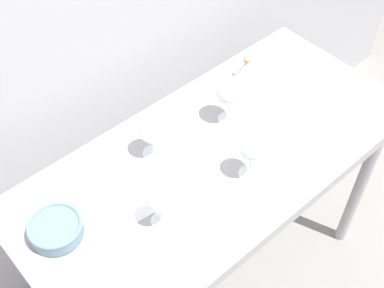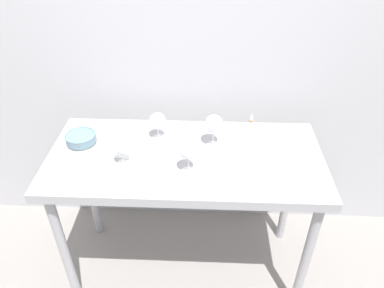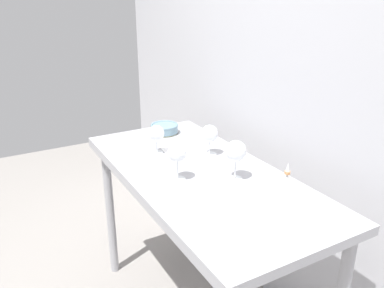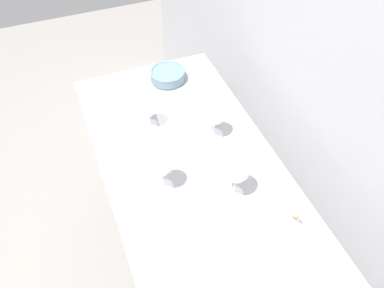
{
  "view_description": "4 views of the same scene",
  "coord_description": "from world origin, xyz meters",
  "px_view_note": "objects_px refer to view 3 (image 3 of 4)",
  "views": [
    {
      "loc": [
        -0.79,
        -0.78,
        2.21
      ],
      "look_at": [
        -0.07,
        0.03,
        0.97
      ],
      "focal_mm": 48.29,
      "sensor_mm": 36.0,
      "label": 1
    },
    {
      "loc": [
        0.1,
        -1.48,
        2.04
      ],
      "look_at": [
        0.04,
        -0.04,
        0.99
      ],
      "focal_mm": 34.3,
      "sensor_mm": 36.0,
      "label": 2
    },
    {
      "loc": [
        1.41,
        -0.85,
        1.67
      ],
      "look_at": [
        -0.08,
        -0.01,
        1.01
      ],
      "focal_mm": 36.89,
      "sensor_mm": 36.0,
      "label": 3
    },
    {
      "loc": [
        0.88,
        -0.36,
        2.07
      ],
      "look_at": [
        -0.05,
        -0.0,
        1.01
      ],
      "focal_mm": 37.72,
      "sensor_mm": 36.0,
      "label": 4
    }
  ],
  "objects_px": {
    "tasting_bowl": "(164,128)",
    "wine_glass_far_left": "(210,134)",
    "wine_glass_near_left": "(156,134)",
    "wine_glass_far_right": "(236,152)",
    "decanter_funnel": "(286,183)",
    "wine_glass_near_center": "(177,154)",
    "tasting_sheet_upper": "(185,146)"
  },
  "relations": [
    {
      "from": "wine_glass_near_left",
      "to": "tasting_bowl",
      "type": "bearing_deg",
      "value": 147.06
    },
    {
      "from": "wine_glass_near_center",
      "to": "decanter_funnel",
      "type": "xyz_separation_m",
      "value": [
        0.32,
        0.34,
        -0.08
      ]
    },
    {
      "from": "wine_glass_far_right",
      "to": "wine_glass_near_left",
      "type": "bearing_deg",
      "value": -158.73
    },
    {
      "from": "wine_glass_far_left",
      "to": "wine_glass_near_center",
      "type": "distance_m",
      "value": 0.32
    },
    {
      "from": "wine_glass_far_right",
      "to": "tasting_sheet_upper",
      "type": "bearing_deg",
      "value": -179.45
    },
    {
      "from": "wine_glass_near_center",
      "to": "tasting_sheet_upper",
      "type": "distance_m",
      "value": 0.42
    },
    {
      "from": "wine_glass_far_right",
      "to": "decanter_funnel",
      "type": "bearing_deg",
      "value": 29.21
    },
    {
      "from": "wine_glass_near_center",
      "to": "tasting_bowl",
      "type": "xyz_separation_m",
      "value": [
        -0.58,
        0.22,
        -0.09
      ]
    },
    {
      "from": "wine_glass_near_center",
      "to": "wine_glass_near_left",
      "type": "relative_size",
      "value": 1.15
    },
    {
      "from": "wine_glass_near_left",
      "to": "wine_glass_far_left",
      "type": "bearing_deg",
      "value": 56.01
    },
    {
      "from": "tasting_bowl",
      "to": "decanter_funnel",
      "type": "distance_m",
      "value": 0.91
    },
    {
      "from": "wine_glass_far_left",
      "to": "wine_glass_near_left",
      "type": "distance_m",
      "value": 0.27
    },
    {
      "from": "wine_glass_far_right",
      "to": "wine_glass_near_left",
      "type": "distance_m",
      "value": 0.48
    },
    {
      "from": "wine_glass_near_left",
      "to": "decanter_funnel",
      "type": "distance_m",
      "value": 0.71
    },
    {
      "from": "wine_glass_near_left",
      "to": "tasting_sheet_upper",
      "type": "xyz_separation_m",
      "value": [
        -0.01,
        0.17,
        -0.1
      ]
    },
    {
      "from": "tasting_bowl",
      "to": "wine_glass_far_right",
      "type": "bearing_deg",
      "value": 0.55
    },
    {
      "from": "wine_glass_near_center",
      "to": "wine_glass_far_right",
      "type": "distance_m",
      "value": 0.25
    },
    {
      "from": "wine_glass_far_left",
      "to": "tasting_bowl",
      "type": "bearing_deg",
      "value": -172.1
    },
    {
      "from": "tasting_bowl",
      "to": "wine_glass_far_left",
      "type": "bearing_deg",
      "value": 7.9
    },
    {
      "from": "wine_glass_near_left",
      "to": "tasting_bowl",
      "type": "distance_m",
      "value": 0.31
    },
    {
      "from": "wine_glass_far_left",
      "to": "tasting_bowl",
      "type": "height_order",
      "value": "wine_glass_far_left"
    },
    {
      "from": "wine_glass_near_center",
      "to": "decanter_funnel",
      "type": "relative_size",
      "value": 1.28
    },
    {
      "from": "wine_glass_near_center",
      "to": "wine_glass_far_right",
      "type": "bearing_deg",
      "value": 62.02
    },
    {
      "from": "wine_glass_far_left",
      "to": "tasting_sheet_upper",
      "type": "bearing_deg",
      "value": -161.17
    },
    {
      "from": "wine_glass_near_left",
      "to": "tasting_bowl",
      "type": "xyz_separation_m",
      "value": [
        -0.26,
        0.17,
        -0.07
      ]
    },
    {
      "from": "wine_glass_far_left",
      "to": "wine_glass_near_left",
      "type": "bearing_deg",
      "value": -123.99
    },
    {
      "from": "wine_glass_near_center",
      "to": "tasting_bowl",
      "type": "bearing_deg",
      "value": 159.55
    },
    {
      "from": "tasting_sheet_upper",
      "to": "decanter_funnel",
      "type": "height_order",
      "value": "decanter_funnel"
    },
    {
      "from": "wine_glass_near_left",
      "to": "tasting_sheet_upper",
      "type": "relative_size",
      "value": 0.57
    },
    {
      "from": "wine_glass_far_right",
      "to": "tasting_sheet_upper",
      "type": "height_order",
      "value": "wine_glass_far_right"
    },
    {
      "from": "wine_glass_far_left",
      "to": "decanter_funnel",
      "type": "distance_m",
      "value": 0.51
    },
    {
      "from": "tasting_bowl",
      "to": "wine_glass_near_center",
      "type": "bearing_deg",
      "value": -20.45
    }
  ]
}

